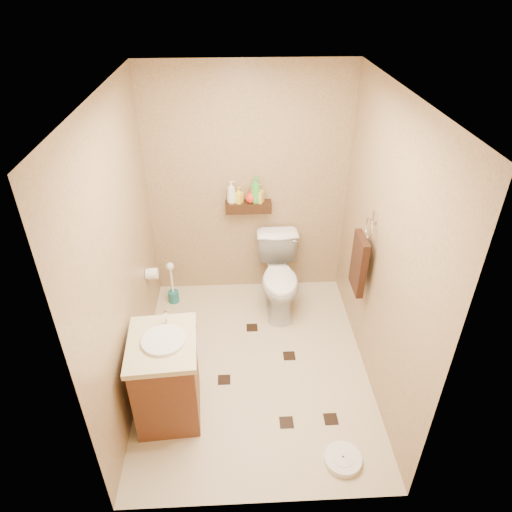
{
  "coord_description": "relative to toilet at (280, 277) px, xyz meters",
  "views": [
    {
      "loc": [
        -0.13,
        -2.93,
        3.09
      ],
      "look_at": [
        0.03,
        0.25,
        1.03
      ],
      "focal_mm": 32.0,
      "sensor_mm": 36.0,
      "label": 1
    }
  ],
  "objects": [
    {
      "name": "ground",
      "position": [
        -0.3,
        -0.83,
        -0.38
      ],
      "size": [
        2.5,
        2.5,
        0.0
      ],
      "primitive_type": "plane",
      "color": "beige",
      "rests_on": "ground"
    },
    {
      "name": "wall_back",
      "position": [
        -0.3,
        0.42,
        0.82
      ],
      "size": [
        2.0,
        0.04,
        2.4
      ],
      "primitive_type": "cube",
      "color": "tan",
      "rests_on": "ground"
    },
    {
      "name": "wall_front",
      "position": [
        -0.3,
        -2.08,
        0.82
      ],
      "size": [
        2.0,
        0.04,
        2.4
      ],
      "primitive_type": "cube",
      "color": "tan",
      "rests_on": "ground"
    },
    {
      "name": "wall_left",
      "position": [
        -1.3,
        -0.83,
        0.82
      ],
      "size": [
        0.04,
        2.5,
        2.4
      ],
      "primitive_type": "cube",
      "color": "tan",
      "rests_on": "ground"
    },
    {
      "name": "wall_right",
      "position": [
        0.7,
        -0.83,
        0.82
      ],
      "size": [
        0.04,
        2.5,
        2.4
      ],
      "primitive_type": "cube",
      "color": "tan",
      "rests_on": "ground"
    },
    {
      "name": "ceiling",
      "position": [
        -0.3,
        -0.83,
        2.02
      ],
      "size": [
        2.0,
        2.5,
        0.02
      ],
      "primitive_type": "cube",
      "color": "white",
      "rests_on": "wall_back"
    },
    {
      "name": "wall_shelf",
      "position": [
        -0.3,
        0.34,
        0.64
      ],
      "size": [
        0.46,
        0.14,
        0.1
      ],
      "primitive_type": "cube",
      "color": "#361C0E",
      "rests_on": "wall_back"
    },
    {
      "name": "floor_accents",
      "position": [
        -0.26,
        -0.88,
        -0.38
      ],
      "size": [
        1.31,
        1.24,
        0.01
      ],
      "color": "black",
      "rests_on": "ground"
    },
    {
      "name": "toilet",
      "position": [
        0.0,
        0.0,
        0.0
      ],
      "size": [
        0.44,
        0.76,
        0.77
      ],
      "primitive_type": "imported",
      "rotation": [
        0.0,
        0.0,
        0.02
      ],
      "color": "white",
      "rests_on": "ground"
    },
    {
      "name": "vanity",
      "position": [
        -1.0,
        -1.27,
        0.0
      ],
      "size": [
        0.55,
        0.65,
        0.87
      ],
      "rotation": [
        0.0,
        0.0,
        0.07
      ],
      "color": "brown",
      "rests_on": "ground"
    },
    {
      "name": "bathroom_scale",
      "position": [
        0.3,
        -1.81,
        -0.36
      ],
      "size": [
        0.34,
        0.34,
        0.06
      ],
      "rotation": [
        0.0,
        0.0,
        -0.28
      ],
      "color": "white",
      "rests_on": "ground"
    },
    {
      "name": "toilet_brush",
      "position": [
        -1.12,
        0.15,
        -0.21
      ],
      "size": [
        0.11,
        0.11,
        0.5
      ],
      "color": "#1B6D69",
      "rests_on": "ground"
    },
    {
      "name": "towel_ring",
      "position": [
        0.61,
        -0.58,
        0.56
      ],
      "size": [
        0.12,
        0.3,
        0.76
      ],
      "color": "silver",
      "rests_on": "wall_right"
    },
    {
      "name": "toilet_paper",
      "position": [
        -1.24,
        -0.18,
        0.22
      ],
      "size": [
        0.12,
        0.11,
        0.12
      ],
      "color": "white",
      "rests_on": "wall_left"
    },
    {
      "name": "bottle_a",
      "position": [
        -0.47,
        0.34,
        0.8
      ],
      "size": [
        0.11,
        0.11,
        0.23
      ],
      "primitive_type": "imported",
      "rotation": [
        0.0,
        0.0,
        1.87
      ],
      "color": "silver",
      "rests_on": "wall_shelf"
    },
    {
      "name": "bottle_b",
      "position": [
        -0.4,
        0.34,
        0.77
      ],
      "size": [
        0.1,
        0.1,
        0.16
      ],
      "primitive_type": "imported",
      "rotation": [
        0.0,
        0.0,
        2.58
      ],
      "color": "yellow",
      "rests_on": "wall_shelf"
    },
    {
      "name": "bottle_c",
      "position": [
        -0.28,
        0.34,
        0.76
      ],
      "size": [
        0.12,
        0.12,
        0.14
      ],
      "primitive_type": "imported",
      "rotation": [
        0.0,
        0.0,
        3.21
      ],
      "color": "red",
      "rests_on": "wall_shelf"
    },
    {
      "name": "bottle_d",
      "position": [
        -0.23,
        0.34,
        0.82
      ],
      "size": [
        0.14,
        0.14,
        0.27
      ],
      "primitive_type": "imported",
      "rotation": [
        0.0,
        0.0,
        1.2
      ],
      "color": "green",
      "rests_on": "wall_shelf"
    },
    {
      "name": "bottle_e",
      "position": [
        -0.19,
        0.34,
        0.78
      ],
      "size": [
        0.11,
        0.11,
        0.18
      ],
      "primitive_type": "imported",
      "rotation": [
        0.0,
        0.0,
        2.69
      ],
      "color": "gold",
      "rests_on": "wall_shelf"
    }
  ]
}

